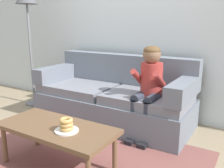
% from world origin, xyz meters
% --- Properties ---
extents(ground, '(10.00, 10.00, 0.00)m').
position_xyz_m(ground, '(0.00, 0.00, 0.00)').
color(ground, '#9E896B').
extents(wall_back, '(8.00, 0.10, 2.80)m').
position_xyz_m(wall_back, '(0.00, 1.40, 1.40)').
color(wall_back, silver).
rests_on(wall_back, ground).
extents(area_rug, '(2.69, 1.78, 0.01)m').
position_xyz_m(area_rug, '(0.00, -0.25, 0.01)').
color(area_rug, brown).
rests_on(area_rug, ground).
extents(couch, '(2.13, 0.90, 0.92)m').
position_xyz_m(couch, '(-0.08, 0.85, 0.34)').
color(couch, slate).
rests_on(couch, ground).
extents(coffee_table, '(1.14, 0.52, 0.43)m').
position_xyz_m(coffee_table, '(0.06, -0.44, 0.38)').
color(coffee_table, brown).
rests_on(coffee_table, ground).
extents(person_child, '(0.34, 0.58, 1.10)m').
position_xyz_m(person_child, '(0.51, 0.64, 0.67)').
color(person_child, '#AD3833').
rests_on(person_child, ground).
extents(plate, '(0.21, 0.21, 0.01)m').
position_xyz_m(plate, '(0.21, -0.48, 0.43)').
color(plate, white).
rests_on(plate, coffee_table).
extents(donut, '(0.17, 0.17, 0.04)m').
position_xyz_m(donut, '(0.21, -0.48, 0.46)').
color(donut, tan).
rests_on(donut, plate).
extents(donut_second, '(0.17, 0.17, 0.04)m').
position_xyz_m(donut_second, '(0.21, -0.48, 0.50)').
color(donut_second, tan).
rests_on(donut_second, donut).
extents(donut_third, '(0.17, 0.17, 0.04)m').
position_xyz_m(donut_third, '(0.21, -0.48, 0.53)').
color(donut_third, tan).
rests_on(donut_third, donut_second).
extents(toy_controller, '(0.23, 0.09, 0.05)m').
position_xyz_m(toy_controller, '(-0.68, 0.12, 0.03)').
color(toy_controller, red).
rests_on(toy_controller, ground).
extents(floor_lamp, '(0.34, 0.34, 1.91)m').
position_xyz_m(floor_lamp, '(-1.65, 0.80, 1.59)').
color(floor_lamp, slate).
rests_on(floor_lamp, ground).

